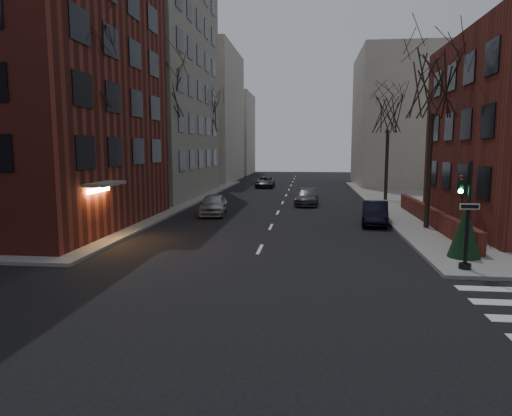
% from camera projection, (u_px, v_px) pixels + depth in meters
% --- Properties ---
extents(ground, '(160.00, 160.00, 0.00)m').
position_uv_depth(ground, '(195.00, 383.00, 9.02)').
color(ground, black).
rests_on(ground, ground).
extents(building_left_tan, '(18.00, 18.00, 28.00)m').
position_uv_depth(building_left_tan, '(105.00, 47.00, 42.61)').
color(building_left_tan, gray).
rests_on(building_left_tan, ground).
extents(low_wall_right, '(0.35, 16.00, 1.00)m').
position_uv_depth(low_wall_right, '(431.00, 216.00, 26.58)').
color(low_wall_right, maroon).
rests_on(low_wall_right, sidewalk_far_right).
extents(building_distant_la, '(14.00, 16.00, 18.00)m').
position_uv_depth(building_distant_la, '(186.00, 116.00, 63.72)').
color(building_distant_la, '#BAB09D').
rests_on(building_distant_la, ground).
extents(building_distant_ra, '(14.00, 14.00, 16.00)m').
position_uv_depth(building_distant_ra, '(416.00, 120.00, 55.49)').
color(building_distant_ra, '#BAB09D').
rests_on(building_distant_ra, ground).
extents(building_distant_lb, '(10.00, 12.00, 14.00)m').
position_uv_depth(building_distant_lb, '(223.00, 134.00, 80.49)').
color(building_distant_lb, '#BAB09D').
rests_on(building_distant_lb, ground).
extents(traffic_signal, '(0.76, 0.44, 4.00)m').
position_uv_depth(traffic_signal, '(466.00, 222.00, 16.72)').
color(traffic_signal, black).
rests_on(traffic_signal, sidewalk_far_right).
extents(tree_left_a, '(4.18, 4.18, 10.26)m').
position_uv_depth(tree_left_a, '(89.00, 70.00, 22.70)').
color(tree_left_a, '#2D231C').
rests_on(tree_left_a, sidewalk_far_left).
extents(tree_left_b, '(4.40, 4.40, 10.80)m').
position_uv_depth(tree_left_b, '(164.00, 90.00, 34.46)').
color(tree_left_b, '#2D231C').
rests_on(tree_left_b, sidewalk_far_left).
extents(tree_left_c, '(3.96, 3.96, 9.72)m').
position_uv_depth(tree_left_c, '(206.00, 115.00, 48.36)').
color(tree_left_c, '#2D231C').
rests_on(tree_left_c, sidewalk_far_left).
extents(tree_right_a, '(3.96, 3.96, 9.72)m').
position_uv_depth(tree_right_a, '(433.00, 84.00, 24.69)').
color(tree_right_a, '#2D231C').
rests_on(tree_right_a, sidewalk_far_right).
extents(tree_right_b, '(3.74, 3.74, 9.18)m').
position_uv_depth(tree_right_b, '(389.00, 112.00, 38.53)').
color(tree_right_b, '#2D231C').
rests_on(tree_right_b, sidewalk_far_right).
extents(streetlamp_near, '(0.36, 0.36, 6.28)m').
position_uv_depth(streetlamp_near, '(156.00, 153.00, 31.07)').
color(streetlamp_near, black).
rests_on(streetlamp_near, sidewalk_far_left).
extents(streetlamp_far, '(0.36, 0.36, 6.28)m').
position_uv_depth(streetlamp_far, '(216.00, 151.00, 50.76)').
color(streetlamp_far, black).
rests_on(streetlamp_far, sidewalk_far_left).
extents(parked_sedan, '(2.02, 4.40, 1.40)m').
position_uv_depth(parked_sedan, '(375.00, 213.00, 27.56)').
color(parked_sedan, black).
rests_on(parked_sedan, ground).
extents(car_lane_silver, '(2.13, 4.43, 1.46)m').
position_uv_depth(car_lane_silver, '(213.00, 204.00, 31.44)').
color(car_lane_silver, '#A5A5AA').
rests_on(car_lane_silver, ground).
extents(car_lane_gray, '(2.04, 4.51, 1.28)m').
position_uv_depth(car_lane_gray, '(307.00, 197.00, 36.88)').
color(car_lane_gray, '#434348').
rests_on(car_lane_gray, ground).
extents(car_lane_far, '(2.15, 4.58, 1.26)m').
position_uv_depth(car_lane_far, '(265.00, 182.00, 53.30)').
color(car_lane_far, '#3B3B40').
rests_on(car_lane_far, ground).
extents(evergreen_shrub, '(1.71, 1.71, 2.17)m').
position_uv_depth(evergreen_shrub, '(465.00, 231.00, 18.60)').
color(evergreen_shrub, black).
rests_on(evergreen_shrub, sidewalk_far_right).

